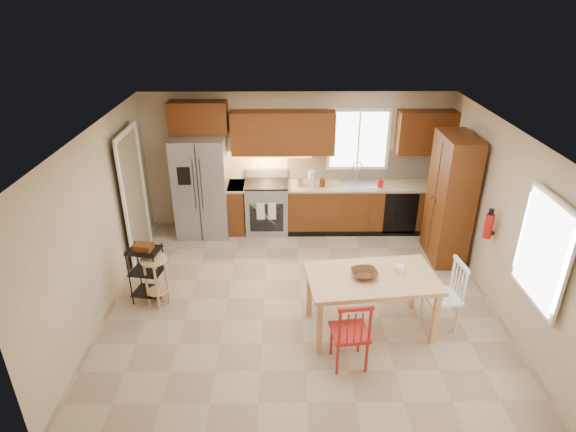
{
  "coord_description": "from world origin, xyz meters",
  "views": [
    {
      "loc": [
        -0.26,
        -5.82,
        4.17
      ],
      "look_at": [
        -0.18,
        0.4,
        1.15
      ],
      "focal_mm": 30.0,
      "sensor_mm": 36.0,
      "label": 1
    }
  ],
  "objects_px": {
    "range_stove": "(267,207)",
    "dining_table": "(370,303)",
    "fire_extinguisher": "(489,226)",
    "table_bowl": "(364,277)",
    "pantry": "(450,199)",
    "bar_stool": "(157,281)",
    "soap_bottle": "(381,182)",
    "refrigerator": "(202,186)",
    "chair_red": "(350,331)",
    "table_jar": "(399,270)",
    "chair_white": "(442,295)",
    "utility_cart": "(147,274)"
  },
  "relations": [
    {
      "from": "chair_red",
      "to": "table_jar",
      "type": "relative_size",
      "value": 6.56
    },
    {
      "from": "table_bowl",
      "to": "fire_extinguisher",
      "type": "bearing_deg",
      "value": 24.09
    },
    {
      "from": "range_stove",
      "to": "table_jar",
      "type": "bearing_deg",
      "value": -57.17
    },
    {
      "from": "refrigerator",
      "to": "soap_bottle",
      "type": "height_order",
      "value": "refrigerator"
    },
    {
      "from": "refrigerator",
      "to": "pantry",
      "type": "height_order",
      "value": "pantry"
    },
    {
      "from": "utility_cart",
      "to": "bar_stool",
      "type": "bearing_deg",
      "value": -20.92
    },
    {
      "from": "range_stove",
      "to": "dining_table",
      "type": "distance_m",
      "value": 3.2
    },
    {
      "from": "soap_bottle",
      "to": "dining_table",
      "type": "height_order",
      "value": "soap_bottle"
    },
    {
      "from": "chair_white",
      "to": "fire_extinguisher",
      "type": "bearing_deg",
      "value": -52.18
    },
    {
      "from": "dining_table",
      "to": "utility_cart",
      "type": "xyz_separation_m",
      "value": [
        -3.07,
        0.67,
        0.04
      ]
    },
    {
      "from": "chair_red",
      "to": "soap_bottle",
      "type": "bearing_deg",
      "value": 68.15
    },
    {
      "from": "fire_extinguisher",
      "to": "table_bowl",
      "type": "bearing_deg",
      "value": -155.91
    },
    {
      "from": "pantry",
      "to": "chair_white",
      "type": "bearing_deg",
      "value": -108.3
    },
    {
      "from": "range_stove",
      "to": "table_bowl",
      "type": "relative_size",
      "value": 2.77
    },
    {
      "from": "soap_bottle",
      "to": "bar_stool",
      "type": "bearing_deg",
      "value": -148.07
    },
    {
      "from": "range_stove",
      "to": "utility_cart",
      "type": "bearing_deg",
      "value": -126.8
    },
    {
      "from": "fire_extinguisher",
      "to": "bar_stool",
      "type": "xyz_separation_m",
      "value": [
        -4.68,
        -0.25,
        -0.72
      ]
    },
    {
      "from": "dining_table",
      "to": "chair_red",
      "type": "distance_m",
      "value": 0.74
    },
    {
      "from": "table_bowl",
      "to": "chair_red",
      "type": "bearing_deg",
      "value": -110.85
    },
    {
      "from": "chair_red",
      "to": "table_bowl",
      "type": "xyz_separation_m",
      "value": [
        0.25,
        0.65,
        0.33
      ]
    },
    {
      "from": "table_bowl",
      "to": "pantry",
      "type": "bearing_deg",
      "value": 48.61
    },
    {
      "from": "fire_extinguisher",
      "to": "dining_table",
      "type": "distance_m",
      "value": 2.06
    },
    {
      "from": "pantry",
      "to": "table_bowl",
      "type": "distance_m",
      "value": 2.52
    },
    {
      "from": "soap_bottle",
      "to": "dining_table",
      "type": "bearing_deg",
      "value": -102.28
    },
    {
      "from": "fire_extinguisher",
      "to": "chair_white",
      "type": "xyz_separation_m",
      "value": [
        -0.81,
        -0.78,
        -0.62
      ]
    },
    {
      "from": "pantry",
      "to": "table_jar",
      "type": "relative_size",
      "value": 14.3
    },
    {
      "from": "refrigerator",
      "to": "utility_cart",
      "type": "xyz_separation_m",
      "value": [
        -0.49,
        -2.13,
        -0.47
      ]
    },
    {
      "from": "fire_extinguisher",
      "to": "chair_red",
      "type": "bearing_deg",
      "value": -144.88
    },
    {
      "from": "refrigerator",
      "to": "range_stove",
      "type": "distance_m",
      "value": 1.24
    },
    {
      "from": "table_jar",
      "to": "range_stove",
      "type": "bearing_deg",
      "value": 122.83
    },
    {
      "from": "bar_stool",
      "to": "range_stove",
      "type": "bearing_deg",
      "value": 45.7
    },
    {
      "from": "soap_bottle",
      "to": "refrigerator",
      "type": "bearing_deg",
      "value": 179.55
    },
    {
      "from": "pantry",
      "to": "fire_extinguisher",
      "type": "relative_size",
      "value": 5.83
    },
    {
      "from": "soap_bottle",
      "to": "utility_cart",
      "type": "relative_size",
      "value": 0.22
    },
    {
      "from": "pantry",
      "to": "bar_stool",
      "type": "bearing_deg",
      "value": -163.83
    },
    {
      "from": "fire_extinguisher",
      "to": "dining_table",
      "type": "height_order",
      "value": "fire_extinguisher"
    },
    {
      "from": "range_stove",
      "to": "fire_extinguisher",
      "type": "height_order",
      "value": "fire_extinguisher"
    },
    {
      "from": "pantry",
      "to": "range_stove",
      "type": "bearing_deg",
      "value": 161.71
    },
    {
      "from": "soap_bottle",
      "to": "pantry",
      "type": "distance_m",
      "value": 1.31
    },
    {
      "from": "refrigerator",
      "to": "fire_extinguisher",
      "type": "height_order",
      "value": "refrigerator"
    },
    {
      "from": "soap_bottle",
      "to": "fire_extinguisher",
      "type": "bearing_deg",
      "value": -59.47
    },
    {
      "from": "chair_white",
      "to": "table_jar",
      "type": "distance_m",
      "value": 0.69
    },
    {
      "from": "chair_red",
      "to": "utility_cart",
      "type": "relative_size",
      "value": 1.1
    },
    {
      "from": "soap_bottle",
      "to": "chair_white",
      "type": "bearing_deg",
      "value": -82.81
    },
    {
      "from": "range_stove",
      "to": "pantry",
      "type": "relative_size",
      "value": 0.44
    },
    {
      "from": "chair_red",
      "to": "chair_white",
      "type": "height_order",
      "value": "same"
    },
    {
      "from": "table_bowl",
      "to": "table_jar",
      "type": "height_order",
      "value": "table_jar"
    },
    {
      "from": "fire_extinguisher",
      "to": "utility_cart",
      "type": "relative_size",
      "value": 0.41
    },
    {
      "from": "dining_table",
      "to": "bar_stool",
      "type": "bearing_deg",
      "value": 162.42
    },
    {
      "from": "fire_extinguisher",
      "to": "chair_red",
      "type": "relative_size",
      "value": 0.37
    }
  ]
}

